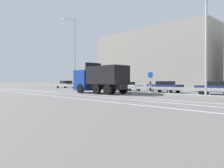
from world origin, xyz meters
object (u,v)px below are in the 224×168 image
Objects in this scene: parked_car_1 at (84,85)px; street_lamp_0 at (74,52)px; parked_car_5 at (217,88)px; parked_car_2 at (106,86)px; parked_car_4 at (165,87)px; street_lamp_1 at (205,42)px; parked_car_3 at (127,86)px; dump_truck at (95,82)px; median_road_sign at (150,82)px; parked_car_0 at (66,84)px.

street_lamp_0 is at bearing -139.09° from parked_car_1.
parked_car_2 is at bearing 87.60° from parked_car_5.
parked_car_4 is (13.05, 4.42, -5.11)m from street_lamp_0.
street_lamp_1 is 13.70m from parked_car_3.
street_lamp_1 is (19.83, 0.15, -1.02)m from street_lamp_0.
street_lamp_1 is (11.50, 2.90, 3.46)m from dump_truck.
street_lamp_1 is 23.89m from parked_car_1.
median_road_sign is 0.28× the size of street_lamp_1.
parked_car_1 is (-11.65, 7.12, -0.65)m from dump_truck.
parked_car_5 is (27.77, 0.67, -0.02)m from parked_car_0.
street_lamp_0 is 2.67× the size of parked_car_5.
street_lamp_0 reaches higher than parked_car_5.
median_road_sign is 6.83m from street_lamp_1.
dump_truck is 6.76m from parked_car_3.
parked_car_1 is 10.65m from parked_car_3.
parked_car_3 is at bearing -88.85° from parked_car_1.
street_lamp_0 is at bearing -179.04° from median_road_sign.
median_road_sign reaches higher than parked_car_0.
street_lamp_0 is (-8.33, 2.75, 4.48)m from dump_truck.
parked_car_4 is (4.72, 7.17, -0.63)m from dump_truck.
parked_car_4 is at bearing 88.11° from parked_car_5.
street_lamp_1 is at bearing 76.26° from parked_car_2.
parked_car_0 is at bearing -86.54° from parked_car_2.
median_road_sign is 17.80m from parked_car_1.
parked_car_2 is (5.49, 0.10, -0.05)m from parked_car_1.
parked_car_3 is at bearing -85.30° from parked_car_0.
street_lamp_0 is 1.24× the size of street_lamp_1.
parked_car_4 is at bearing -84.01° from parked_car_0.
street_lamp_0 is at bearing -60.29° from parked_car_3.
parked_car_3 is at bearing 97.42° from parked_car_4.
parked_car_4 is (-0.93, 4.19, -0.56)m from median_road_sign.
parked_car_4 is at bearing -36.57° from dump_truck.
parked_car_3 is 0.94× the size of parked_car_4.
street_lamp_0 is 19.86m from street_lamp_1.
parked_car_0 is 10.77m from parked_car_2.
street_lamp_0 is 2.34× the size of parked_car_1.
street_lamp_1 is at bearing -174.11° from parked_car_5.
parked_car_5 is (22.51, 0.12, 0.01)m from parked_car_1.
dump_truck reaches higher than parked_car_4.
median_road_sign reaches higher than parked_car_4.
dump_truck is 1.62× the size of parked_car_4.
parked_car_4 is (21.63, 0.61, -0.01)m from parked_car_0.
parked_car_3 is at bearing 90.33° from parked_car_5.
street_lamp_0 is at bearing -179.58° from street_lamp_1.
median_road_sign is 0.60× the size of parked_car_3.
dump_truck is 12.36m from street_lamp_1.
parked_car_1 is at bearing -79.59° from parked_car_0.
street_lamp_0 is 2.19× the size of parked_car_2.
street_lamp_1 is 1.88× the size of parked_car_1.
parked_car_1 is 5.49m from parked_car_2.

